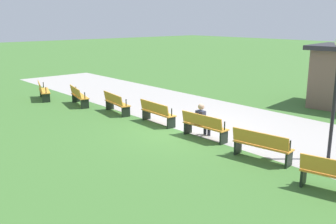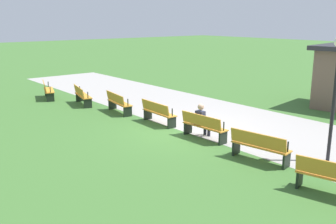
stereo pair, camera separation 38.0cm
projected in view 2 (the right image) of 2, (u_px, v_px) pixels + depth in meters
ground_plane at (181, 131)px, 13.93m from camera, size 120.00×120.00×0.00m
path_paving at (228, 119)px, 15.49m from camera, size 32.08×5.11×0.01m
bench_0 at (48, 90)px, 19.38m from camera, size 1.79×1.01×0.89m
bench_1 at (82, 95)px, 18.00m from camera, size 1.79×0.87×0.89m
bench_2 at (118, 102)px, 16.43m from camera, size 1.78×0.71×0.89m
bench_3 at (158, 112)px, 14.70m from camera, size 1.75×0.55×0.89m
bench_4 at (203, 126)px, 12.81m from camera, size 1.75×0.55×0.89m
bench_5 at (259, 146)px, 10.78m from camera, size 1.78×0.71×0.89m
bench_6 at (335, 178)px, 8.64m from camera, size 1.79×0.87×0.89m
person_seated at (202, 119)px, 13.01m from camera, size 0.34×0.53×1.20m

